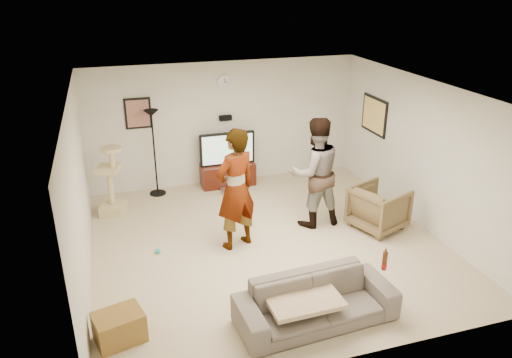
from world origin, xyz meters
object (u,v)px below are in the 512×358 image
object	(u,v)px
tv_stand	(228,174)
armchair	(379,208)
person_left	(236,189)
person_right	(315,173)
beer_bottle	(385,261)
tv	(227,149)
sofa	(316,301)
floor_lamp	(155,154)
side_table	(119,327)
cat_tree	(110,181)

from	to	relation	value
tv_stand	armchair	bearing A→B (deg)	-52.14
person_left	person_right	bearing A→B (deg)	170.55
tv_stand	beer_bottle	xyz separation A→B (m)	(0.91, -4.54, 0.48)
beer_bottle	tv_stand	bearing A→B (deg)	101.33
tv	beer_bottle	xyz separation A→B (m)	(0.91, -4.54, -0.08)
sofa	beer_bottle	world-z (taller)	beer_bottle
person_left	armchair	distance (m)	2.55
floor_lamp	person_right	xyz separation A→B (m)	(2.45, -2.07, 0.11)
tv_stand	armchair	world-z (taller)	armchair
tv	sofa	bearing A→B (deg)	-90.12
tv_stand	person_right	xyz separation A→B (m)	(1.00, -2.10, 0.73)
floor_lamp	armchair	world-z (taller)	floor_lamp
tv_stand	tv	world-z (taller)	tv
tv	side_table	distance (m)	4.84
person_left	cat_tree	bearing A→B (deg)	-65.70
cat_tree	beer_bottle	size ratio (longest dim) A/B	5.19
person_right	beer_bottle	size ratio (longest dim) A/B	7.67
sofa	beer_bottle	distance (m)	1.01
tv	floor_lamp	size ratio (longest dim) A/B	0.66
sofa	person_left	bearing A→B (deg)	98.64
person_right	beer_bottle	xyz separation A→B (m)	(-0.09, -2.44, -0.25)
tv_stand	tv	distance (m)	0.56
armchair	side_table	size ratio (longest dim) A/B	1.48
cat_tree	person_left	size ratio (longest dim) A/B	0.66
tv_stand	beer_bottle	bearing A→B (deg)	-78.67
tv_stand	beer_bottle	world-z (taller)	beer_bottle
cat_tree	armchair	distance (m)	4.73
person_left	sofa	bearing A→B (deg)	79.94
beer_bottle	person_left	bearing A→B (deg)	123.23
person_left	armchair	world-z (taller)	person_left
person_left	beer_bottle	distance (m)	2.53
cat_tree	person_right	distance (m)	3.63
cat_tree	armchair	bearing A→B (deg)	-23.61
cat_tree	beer_bottle	bearing A→B (deg)	-49.99
tv	person_right	xyz separation A→B (m)	(1.00, -2.10, 0.17)
person_right	beer_bottle	bearing A→B (deg)	85.54
tv	armchair	size ratio (longest dim) A/B	1.37
cat_tree	armchair	world-z (taller)	cat_tree
armchair	person_right	bearing A→B (deg)	43.89
sofa	tv_stand	bearing A→B (deg)	86.20
tv_stand	cat_tree	bearing A→B (deg)	-163.64
tv	side_table	size ratio (longest dim) A/B	2.02
tv_stand	side_table	bearing A→B (deg)	-119.64
armchair	side_table	world-z (taller)	armchair
tv_stand	person_left	xyz separation A→B (m)	(-0.47, -2.44, 0.75)
tv	person_right	size ratio (longest dim) A/B	0.59
person_left	person_right	world-z (taller)	person_left
tv_stand	beer_bottle	distance (m)	4.65
armchair	side_table	distance (m)	4.67
person_left	side_table	size ratio (longest dim) A/B	3.52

